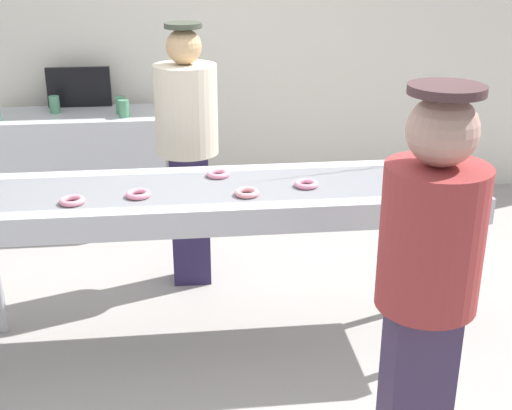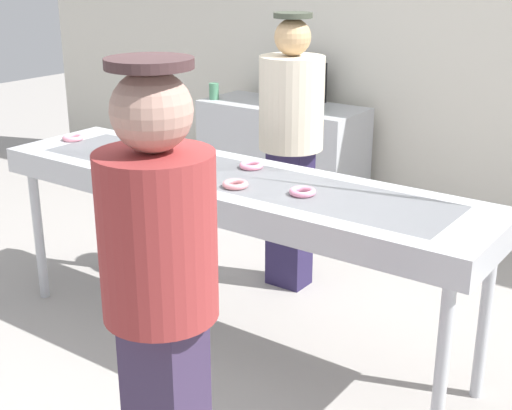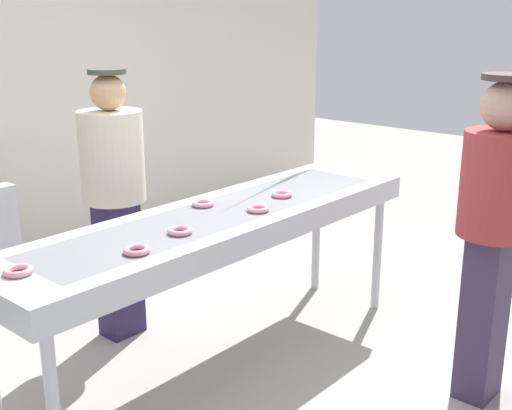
{
  "view_description": "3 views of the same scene",
  "coord_description": "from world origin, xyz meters",
  "px_view_note": "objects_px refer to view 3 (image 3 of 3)",
  "views": [
    {
      "loc": [
        -0.18,
        -3.3,
        2.14
      ],
      "look_at": [
        0.19,
        -0.04,
        0.83
      ],
      "focal_mm": 48.0,
      "sensor_mm": 36.0,
      "label": 1
    },
    {
      "loc": [
        2.06,
        -2.66,
        1.96
      ],
      "look_at": [
        0.21,
        -0.07,
        0.83
      ],
      "focal_mm": 49.64,
      "sensor_mm": 36.0,
      "label": 2
    },
    {
      "loc": [
        -2.41,
        -2.36,
        1.95
      ],
      "look_at": [
        0.31,
        0.02,
        0.89
      ],
      "focal_mm": 45.63,
      "sensor_mm": 36.0,
      "label": 3
    }
  ],
  "objects_px": {
    "strawberry_donut_2": "(137,250)",
    "worker_baker": "(114,186)",
    "customer_waiting": "(494,219)",
    "strawberry_donut_5": "(258,209)",
    "strawberry_donut_1": "(282,194)",
    "strawberry_donut_3": "(203,203)",
    "strawberry_donut_4": "(18,271)",
    "fryer_conveyor": "(222,225)",
    "strawberry_donut_0": "(180,231)"
  },
  "relations": [
    {
      "from": "strawberry_donut_3",
      "to": "strawberry_donut_4",
      "type": "bearing_deg",
      "value": -173.27
    },
    {
      "from": "strawberry_donut_1",
      "to": "strawberry_donut_5",
      "type": "relative_size",
      "value": 1.0
    },
    {
      "from": "strawberry_donut_1",
      "to": "fryer_conveyor",
      "type": "bearing_deg",
      "value": 173.19
    },
    {
      "from": "strawberry_donut_4",
      "to": "worker_baker",
      "type": "relative_size",
      "value": 0.07
    },
    {
      "from": "strawberry_donut_5",
      "to": "customer_waiting",
      "type": "distance_m",
      "value": 1.21
    },
    {
      "from": "strawberry_donut_2",
      "to": "customer_waiting",
      "type": "distance_m",
      "value": 1.75
    },
    {
      "from": "strawberry_donut_4",
      "to": "customer_waiting",
      "type": "bearing_deg",
      "value": -33.84
    },
    {
      "from": "fryer_conveyor",
      "to": "strawberry_donut_4",
      "type": "distance_m",
      "value": 1.19
    },
    {
      "from": "strawberry_donut_4",
      "to": "strawberry_donut_5",
      "type": "distance_m",
      "value": 1.33
    },
    {
      "from": "fryer_conveyor",
      "to": "strawberry_donut_2",
      "type": "xyz_separation_m",
      "value": [
        -0.71,
        -0.16,
        0.09
      ]
    },
    {
      "from": "strawberry_donut_2",
      "to": "worker_baker",
      "type": "bearing_deg",
      "value": 58.22
    },
    {
      "from": "strawberry_donut_2",
      "to": "worker_baker",
      "type": "distance_m",
      "value": 1.09
    },
    {
      "from": "strawberry_donut_0",
      "to": "strawberry_donut_2",
      "type": "bearing_deg",
      "value": -169.94
    },
    {
      "from": "fryer_conveyor",
      "to": "strawberry_donut_1",
      "type": "bearing_deg",
      "value": -6.81
    },
    {
      "from": "worker_baker",
      "to": "strawberry_donut_4",
      "type": "bearing_deg",
      "value": 24.55
    },
    {
      "from": "fryer_conveyor",
      "to": "strawberry_donut_4",
      "type": "height_order",
      "value": "strawberry_donut_4"
    },
    {
      "from": "strawberry_donut_3",
      "to": "strawberry_donut_5",
      "type": "relative_size",
      "value": 1.0
    },
    {
      "from": "strawberry_donut_2",
      "to": "strawberry_donut_3",
      "type": "xyz_separation_m",
      "value": [
        0.72,
        0.32,
        0.0
      ]
    },
    {
      "from": "strawberry_donut_5",
      "to": "worker_baker",
      "type": "xyz_separation_m",
      "value": [
        -0.27,
        0.91,
        0.03
      ]
    },
    {
      "from": "strawberry_donut_1",
      "to": "customer_waiting",
      "type": "bearing_deg",
      "value": -79.54
    },
    {
      "from": "strawberry_donut_2",
      "to": "strawberry_donut_4",
      "type": "bearing_deg",
      "value": 159.94
    },
    {
      "from": "customer_waiting",
      "to": "strawberry_donut_2",
      "type": "bearing_deg",
      "value": 143.01
    },
    {
      "from": "strawberry_donut_4",
      "to": "worker_baker",
      "type": "xyz_separation_m",
      "value": [
        1.05,
        0.75,
        0.03
      ]
    },
    {
      "from": "strawberry_donut_4",
      "to": "worker_baker",
      "type": "distance_m",
      "value": 1.29
    },
    {
      "from": "strawberry_donut_5",
      "to": "strawberry_donut_1",
      "type": "bearing_deg",
      "value": 16.06
    },
    {
      "from": "fryer_conveyor",
      "to": "strawberry_donut_2",
      "type": "bearing_deg",
      "value": -167.32
    },
    {
      "from": "strawberry_donut_1",
      "to": "customer_waiting",
      "type": "relative_size",
      "value": 0.07
    },
    {
      "from": "strawberry_donut_1",
      "to": "strawberry_donut_2",
      "type": "bearing_deg",
      "value": -174.79
    },
    {
      "from": "strawberry_donut_2",
      "to": "strawberry_donut_3",
      "type": "bearing_deg",
      "value": 23.62
    },
    {
      "from": "strawberry_donut_3",
      "to": "worker_baker",
      "type": "relative_size",
      "value": 0.07
    },
    {
      "from": "fryer_conveyor",
      "to": "strawberry_donut_5",
      "type": "bearing_deg",
      "value": -46.87
    },
    {
      "from": "strawberry_donut_3",
      "to": "strawberry_donut_0",
      "type": "bearing_deg",
      "value": -147.6
    },
    {
      "from": "fryer_conveyor",
      "to": "strawberry_donut_3",
      "type": "bearing_deg",
      "value": 85.77
    },
    {
      "from": "strawberry_donut_5",
      "to": "strawberry_donut_2",
      "type": "bearing_deg",
      "value": -178.99
    },
    {
      "from": "strawberry_donut_0",
      "to": "worker_baker",
      "type": "xyz_separation_m",
      "value": [
        0.26,
        0.87,
        0.03
      ]
    },
    {
      "from": "worker_baker",
      "to": "strawberry_donut_0",
      "type": "bearing_deg",
      "value": 62.36
    },
    {
      "from": "fryer_conveyor",
      "to": "strawberry_donut_3",
      "type": "distance_m",
      "value": 0.18
    },
    {
      "from": "strawberry_donut_0",
      "to": "strawberry_donut_1",
      "type": "bearing_deg",
      "value": 3.4
    },
    {
      "from": "fryer_conveyor",
      "to": "strawberry_donut_4",
      "type": "relative_size",
      "value": 21.88
    },
    {
      "from": "fryer_conveyor",
      "to": "strawberry_donut_3",
      "type": "height_order",
      "value": "strawberry_donut_3"
    },
    {
      "from": "strawberry_donut_0",
      "to": "strawberry_donut_3",
      "type": "xyz_separation_m",
      "value": [
        0.41,
        0.26,
        0.0
      ]
    },
    {
      "from": "strawberry_donut_3",
      "to": "worker_baker",
      "type": "height_order",
      "value": "worker_baker"
    },
    {
      "from": "fryer_conveyor",
      "to": "worker_baker",
      "type": "bearing_deg",
      "value": 100.33
    },
    {
      "from": "fryer_conveyor",
      "to": "customer_waiting",
      "type": "height_order",
      "value": "customer_waiting"
    },
    {
      "from": "strawberry_donut_1",
      "to": "customer_waiting",
      "type": "distance_m",
      "value": 1.2
    },
    {
      "from": "strawberry_donut_1",
      "to": "strawberry_donut_4",
      "type": "xyz_separation_m",
      "value": [
        -1.64,
        0.07,
        0.0
      ]
    },
    {
      "from": "worker_baker",
      "to": "customer_waiting",
      "type": "distance_m",
      "value": 2.15
    },
    {
      "from": "strawberry_donut_3",
      "to": "strawberry_donut_5",
      "type": "bearing_deg",
      "value": -67.54
    },
    {
      "from": "fryer_conveyor",
      "to": "worker_baker",
      "type": "relative_size",
      "value": 1.62
    },
    {
      "from": "strawberry_donut_2",
      "to": "strawberry_donut_4",
      "type": "relative_size",
      "value": 1.0
    }
  ]
}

